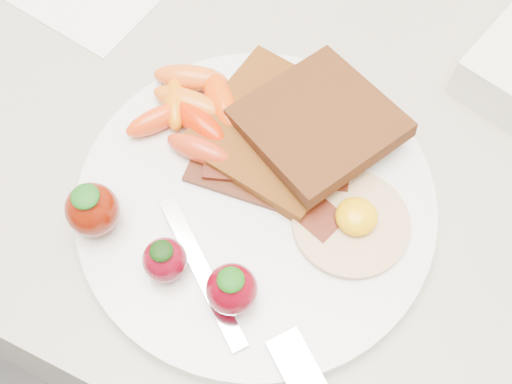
% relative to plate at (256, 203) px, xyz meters
% --- Properties ---
extents(counter, '(2.00, 0.60, 0.90)m').
position_rel_plate_xyz_m(counter, '(-0.02, 0.13, -0.46)').
color(counter, gray).
rests_on(counter, ground).
extents(plate, '(0.27, 0.27, 0.02)m').
position_rel_plate_xyz_m(plate, '(0.00, 0.00, 0.00)').
color(plate, white).
rests_on(plate, counter).
extents(toast_lower, '(0.13, 0.13, 0.01)m').
position_rel_plate_xyz_m(toast_lower, '(-0.01, 0.06, 0.02)').
color(toast_lower, '#431E05').
rests_on(toast_lower, plate).
extents(toast_upper, '(0.14, 0.14, 0.02)m').
position_rel_plate_xyz_m(toast_upper, '(0.02, 0.07, 0.03)').
color(toast_upper, '#3D1D0C').
rests_on(toast_upper, toast_lower).
extents(fried_egg, '(0.11, 0.11, 0.02)m').
position_rel_plate_xyz_m(fried_egg, '(0.07, 0.01, 0.01)').
color(fried_egg, beige).
rests_on(fried_egg, plate).
extents(bacon_strips, '(0.13, 0.07, 0.01)m').
position_rel_plate_xyz_m(bacon_strips, '(0.00, 0.02, 0.01)').
color(bacon_strips, black).
rests_on(bacon_strips, plate).
extents(baby_carrots, '(0.10, 0.09, 0.02)m').
position_rel_plate_xyz_m(baby_carrots, '(-0.08, 0.04, 0.02)').
color(baby_carrots, orange).
rests_on(baby_carrots, plate).
extents(strawberries, '(0.15, 0.05, 0.05)m').
position_rel_plate_xyz_m(strawberries, '(-0.04, -0.07, 0.03)').
color(strawberries, '#611103').
rests_on(strawberries, plate).
extents(fork, '(0.17, 0.10, 0.00)m').
position_rel_plate_xyz_m(fork, '(0.03, -0.08, 0.01)').
color(fork, silver).
rests_on(fork, plate).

